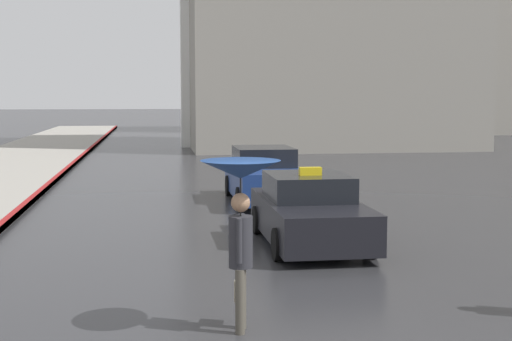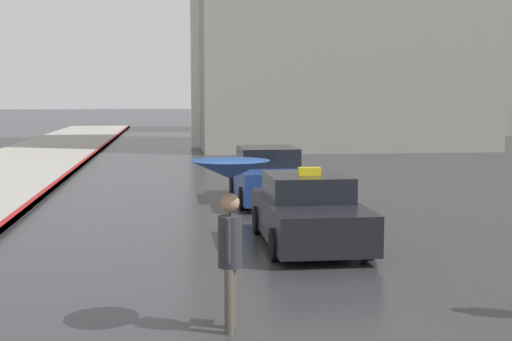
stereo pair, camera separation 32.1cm
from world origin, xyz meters
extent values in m
cube|color=black|center=(1.34, 6.46, 0.53)|extent=(1.80, 4.13, 0.73)
cube|color=black|center=(1.34, 6.67, 1.15)|extent=(1.58, 1.86, 0.50)
cylinder|color=black|center=(2.20, 5.18, 0.30)|extent=(0.20, 0.60, 0.60)
cylinder|color=black|center=(0.49, 5.18, 0.30)|extent=(0.20, 0.60, 0.60)
cylinder|color=black|center=(2.20, 7.74, 0.30)|extent=(0.20, 0.60, 0.60)
cylinder|color=black|center=(0.49, 7.74, 0.30)|extent=(0.20, 0.60, 0.60)
cube|color=yellow|center=(1.34, 6.46, 1.48)|extent=(0.44, 0.16, 0.16)
cube|color=navy|center=(1.35, 12.33, 0.58)|extent=(1.80, 4.37, 0.83)
cube|color=black|center=(1.35, 12.55, 1.26)|extent=(1.58, 1.97, 0.52)
cylinder|color=black|center=(2.21, 10.97, 0.30)|extent=(0.20, 0.60, 0.60)
cylinder|color=black|center=(0.50, 10.97, 0.30)|extent=(0.20, 0.60, 0.60)
cylinder|color=black|center=(2.21, 13.68, 0.30)|extent=(0.20, 0.60, 0.60)
cylinder|color=black|center=(0.50, 13.68, 0.30)|extent=(0.20, 0.60, 0.60)
cylinder|color=#4C473D|center=(-0.68, 1.34, 0.41)|extent=(0.14, 0.14, 0.82)
cylinder|color=#4C473D|center=(-0.64, 1.56, 0.41)|extent=(0.14, 0.14, 0.82)
cylinder|color=#28282D|center=(-0.66, 1.45, 1.15)|extent=(0.36, 0.36, 0.65)
sphere|color=#997051|center=(-0.66, 1.45, 1.65)|extent=(0.24, 0.24, 0.24)
cylinder|color=#28282D|center=(-0.70, 1.27, 1.20)|extent=(0.08, 0.08, 0.55)
cylinder|color=#28282D|center=(-0.62, 1.64, 1.20)|extent=(0.08, 0.08, 0.55)
cone|color=navy|center=(-0.66, 1.45, 2.06)|extent=(1.00, 1.00, 0.23)
cylinder|color=black|center=(-0.66, 1.45, 1.72)|extent=(0.02, 0.02, 0.68)
cube|color=#BFB28C|center=(-0.65, 1.73, 0.45)|extent=(0.14, 0.20, 0.28)
camera|label=1|loc=(-1.72, -7.23, 2.97)|focal=50.00mm
camera|label=2|loc=(-1.40, -7.27, 2.97)|focal=50.00mm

